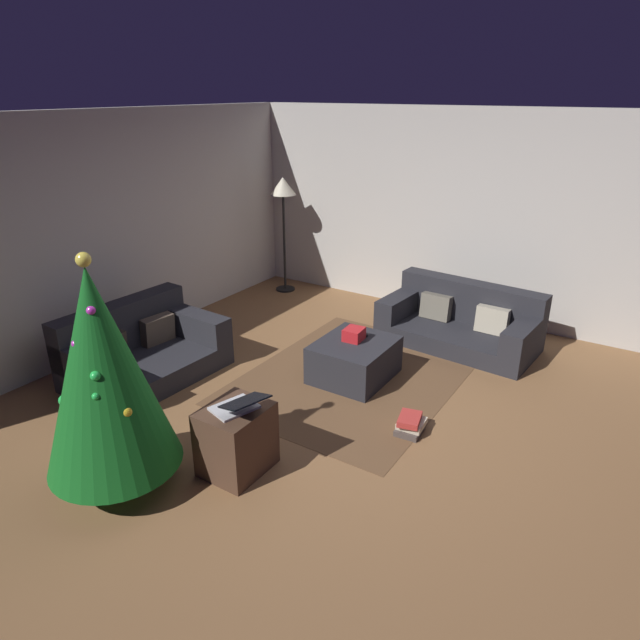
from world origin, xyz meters
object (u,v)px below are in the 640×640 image
object	(u,v)px
tv_remote	(360,335)
couch_right	(462,322)
gift_box	(354,334)
book_stack	(410,424)
couch_left	(140,350)
side_table	(236,439)
corner_lamp	(283,195)
ottoman	(354,360)
laptop	(238,405)
christmas_tree	(102,371)

from	to	relation	value
tv_remote	couch_right	bearing A→B (deg)	-58.64
gift_box	book_stack	size ratio (longest dim) A/B	0.68
couch_left	side_table	bearing A→B (deg)	73.11
side_table	corner_lamp	bearing A→B (deg)	30.98
gift_box	corner_lamp	bearing A→B (deg)	50.68
ottoman	side_table	world-z (taller)	side_table
gift_box	laptop	world-z (taller)	laptop
couch_left	corner_lamp	xyz separation A→B (m)	(2.97, 0.31, 1.13)
ottoman	book_stack	bearing A→B (deg)	-123.82
gift_box	christmas_tree	bearing A→B (deg)	166.34
christmas_tree	corner_lamp	distance (m)	4.58
christmas_tree	laptop	bearing A→B (deg)	-47.64
tv_remote	christmas_tree	bearing A→B (deg)	135.41
couch_right	laptop	size ratio (longest dim) A/B	3.82
christmas_tree	book_stack	size ratio (longest dim) A/B	6.05
christmas_tree	couch_left	bearing A→B (deg)	43.95
laptop	couch_right	bearing A→B (deg)	-10.25
book_stack	laptop	bearing A→B (deg)	144.33
gift_box	side_table	xyz separation A→B (m)	(-1.86, -0.01, -0.19)
ottoman	gift_box	xyz separation A→B (m)	(0.05, 0.04, 0.26)
couch_left	couch_right	distance (m)	3.62
couch_right	corner_lamp	distance (m)	3.08
couch_left	laptop	size ratio (longest dim) A/B	3.28
laptop	corner_lamp	world-z (taller)	corner_lamp
laptop	corner_lamp	xyz separation A→B (m)	(3.66, 2.25, 0.80)
christmas_tree	book_stack	distance (m)	2.57
gift_box	tv_remote	xyz separation A→B (m)	(0.12, -0.01, -0.05)
gift_box	laptop	distance (m)	1.89
tv_remote	christmas_tree	size ratio (longest dim) A/B	0.09
side_table	couch_left	bearing A→B (deg)	70.35
tv_remote	side_table	size ratio (longest dim) A/B	0.29
side_table	corner_lamp	world-z (taller)	corner_lamp
tv_remote	laptop	size ratio (longest dim) A/B	0.34
couch_right	gift_box	bearing A→B (deg)	68.98
book_stack	corner_lamp	distance (m)	4.18
ottoman	book_stack	xyz separation A→B (m)	(-0.61, -0.91, -0.12)
gift_box	ottoman	bearing A→B (deg)	-140.79
tv_remote	corner_lamp	world-z (taller)	corner_lamp
christmas_tree	book_stack	xyz separation A→B (m)	(1.84, -1.56, -0.90)
ottoman	laptop	bearing A→B (deg)	-178.94
ottoman	book_stack	distance (m)	1.10
couch_right	book_stack	bearing A→B (deg)	102.30
ottoman	book_stack	world-z (taller)	ottoman
christmas_tree	book_stack	bearing A→B (deg)	-40.20
ottoman	tv_remote	distance (m)	0.27
side_table	corner_lamp	size ratio (longest dim) A/B	0.33
couch_right	ottoman	distance (m)	1.57
laptop	gift_box	bearing A→B (deg)	2.18
couch_right	laptop	bearing A→B (deg)	84.15
tv_remote	corner_lamp	distance (m)	2.92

